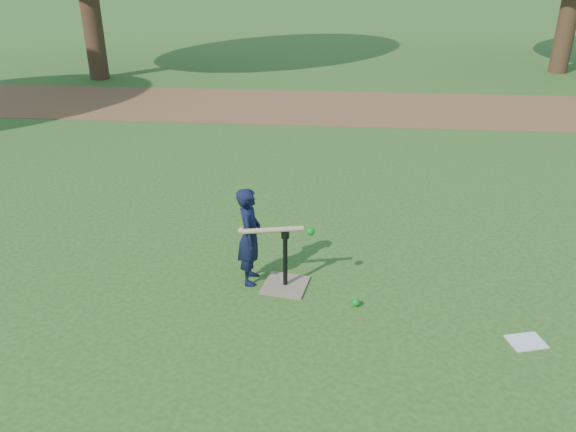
{
  "coord_description": "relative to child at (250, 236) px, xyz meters",
  "views": [
    {
      "loc": [
        0.4,
        -4.64,
        3.09
      ],
      "look_at": [
        -0.07,
        0.5,
        0.65
      ],
      "focal_mm": 35.0,
      "sensor_mm": 36.0,
      "label": 1
    }
  ],
  "objects": [
    {
      "name": "wiffle_ball_ground",
      "position": [
        1.07,
        -0.37,
        -0.47
      ],
      "size": [
        0.08,
        0.08,
        0.08
      ],
      "primitive_type": "sphere",
      "color": "#0B811C",
      "rests_on": "ground"
    },
    {
      "name": "child",
      "position": [
        0.0,
        0.0,
        0.0
      ],
      "size": [
        0.27,
        0.39,
        1.03
      ],
      "primitive_type": "imported",
      "rotation": [
        0.0,
        0.0,
        1.62
      ],
      "color": "black",
      "rests_on": "ground"
    },
    {
      "name": "ground",
      "position": [
        0.43,
        -0.28,
        -0.51
      ],
      "size": [
        80.0,
        80.0,
        0.0
      ],
      "primitive_type": "plane",
      "color": "#285116",
      "rests_on": "ground"
    },
    {
      "name": "batting_tee",
      "position": [
        0.36,
        -0.08,
        -0.4
      ],
      "size": [
        0.5,
        0.5,
        0.61
      ],
      "color": "#866F55",
      "rests_on": "ground"
    },
    {
      "name": "dirt_strip",
      "position": [
        0.43,
        7.22,
        -0.51
      ],
      "size": [
        24.0,
        3.0,
        0.01
      ],
      "primitive_type": "cube",
      "color": "brown",
      "rests_on": "ground"
    },
    {
      "name": "swing_action",
      "position": [
        0.29,
        -0.11,
        0.13
      ],
      "size": [
        0.74,
        0.18,
        0.09
      ],
      "color": "tan",
      "rests_on": "ground"
    },
    {
      "name": "clipboard",
      "position": [
        2.55,
        -0.79,
        -0.51
      ],
      "size": [
        0.35,
        0.3,
        0.01
      ],
      "primitive_type": "cube",
      "rotation": [
        0.0,
        0.0,
        0.27
      ],
      "color": "silver",
      "rests_on": "ground"
    }
  ]
}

